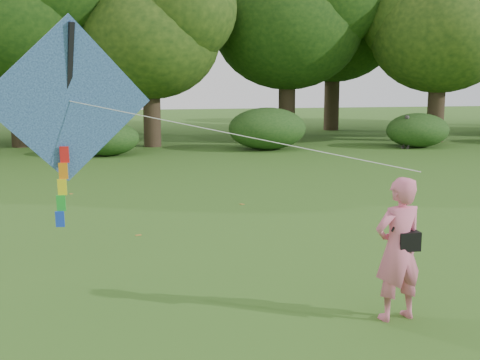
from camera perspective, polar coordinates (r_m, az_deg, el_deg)
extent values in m
plane|color=#265114|center=(9.43, 9.96, -10.87)|extent=(100.00, 100.00, 0.00)
imported|color=pink|center=(8.48, 14.76, -6.36)|extent=(0.81, 0.61, 1.99)
imported|color=slate|center=(28.24, 15.48, 4.42)|extent=(0.92, 0.87, 1.53)
cube|color=black|center=(8.48, 15.62, -5.57)|extent=(0.30, 0.20, 0.26)
cylinder|color=black|center=(8.32, 15.04, -3.09)|extent=(0.33, 0.14, 0.47)
cube|color=#2852AD|center=(9.76, -15.98, 7.24)|extent=(2.53, 0.79, 2.60)
cube|color=black|center=(9.79, -15.96, 7.25)|extent=(0.35, 0.60, 2.35)
cylinder|color=white|center=(8.66, -0.87, 4.42)|extent=(4.70, 2.45, 0.88)
cube|color=red|center=(9.86, -16.31, 2.33)|extent=(0.14, 0.06, 0.26)
cube|color=orange|center=(9.90, -16.41, 0.83)|extent=(0.14, 0.06, 0.26)
cube|color=yellow|center=(9.95, -16.51, -0.65)|extent=(0.14, 0.06, 0.26)
cube|color=green|center=(10.00, -16.61, -2.12)|extent=(0.14, 0.06, 0.26)
cube|color=blue|center=(10.06, -16.70, -3.57)|extent=(0.14, 0.06, 0.26)
cylinder|color=#3A2D1E|center=(29.66, -20.19, 6.68)|extent=(0.88, 0.88, 3.85)
ellipsoid|color=#1E3F11|center=(29.75, -20.68, 14.62)|extent=(8.00, 8.00, 6.80)
cylinder|color=#3A2D1E|center=(28.31, -8.35, 6.34)|extent=(0.80, 0.80, 3.15)
ellipsoid|color=#1E3F11|center=(28.30, -8.52, 13.09)|extent=(6.40, 6.40, 5.44)
cylinder|color=#3A2D1E|center=(31.35, 4.46, 7.24)|extent=(0.86, 0.86, 3.67)
ellipsoid|color=#1E3F11|center=(31.41, 4.56, 14.42)|extent=(7.60, 7.60, 6.46)
cylinder|color=#3A2D1E|center=(31.66, 18.09, 6.59)|extent=(0.83, 0.83, 3.43)
ellipsoid|color=#1E3F11|center=(31.68, 18.45, 13.07)|extent=(6.80, 6.80, 5.78)
cylinder|color=#3A2D1E|center=(35.81, -13.72, 7.19)|extent=(0.84, 0.84, 3.50)
ellipsoid|color=#1E3F11|center=(35.83, -13.97, 13.07)|extent=(7.00, 7.00, 5.95)
cylinder|color=#3A2D1E|center=(36.83, 8.69, 7.84)|extent=(0.90, 0.90, 4.02)
ellipsoid|color=#1E3F11|center=(36.91, 8.87, 14.30)|extent=(7.80, 7.80, 6.63)
ellipsoid|color=#264919|center=(25.48, -12.52, 3.86)|extent=(2.66, 2.09, 1.42)
ellipsoid|color=#264919|center=(26.96, 2.60, 4.90)|extent=(3.50, 2.75, 1.88)
ellipsoid|color=#264919|center=(28.94, 16.49, 4.55)|extent=(2.94, 2.31, 1.58)
cube|color=olive|center=(15.62, 0.18, -2.31)|extent=(0.13, 0.14, 0.01)
cube|color=olive|center=(14.37, 13.57, -3.68)|extent=(0.10, 0.13, 0.01)
cube|color=olive|center=(17.63, -15.74, -1.27)|extent=(0.13, 0.14, 0.01)
cube|color=olive|center=(12.84, -9.61, -5.18)|extent=(0.14, 0.12, 0.01)
cube|color=olive|center=(9.81, 15.44, -10.23)|extent=(0.12, 0.14, 0.01)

